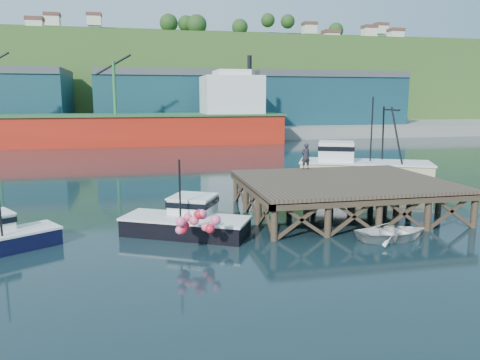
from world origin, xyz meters
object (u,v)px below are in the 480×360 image
object	(u,v)px
trawler	(362,166)
dockworker	(306,156)
dinghy	(392,232)
boat_black	(188,220)

from	to	relation	value
trawler	dockworker	xyz separation A→B (m)	(-6.81, -4.92, 1.56)
dinghy	dockworker	distance (m)	10.58
dinghy	dockworker	xyz separation A→B (m)	(-0.94, 10.20, 2.64)
boat_black	dinghy	size ratio (longest dim) A/B	1.86
boat_black	dockworker	world-z (taller)	boat_black
boat_black	trawler	size ratio (longest dim) A/B	0.61
trawler	dockworker	distance (m)	8.55
dockworker	trawler	bearing A→B (deg)	-149.63
boat_black	dockworker	xyz separation A→B (m)	(9.02, 6.97, 2.29)
boat_black	dinghy	bearing A→B (deg)	9.36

